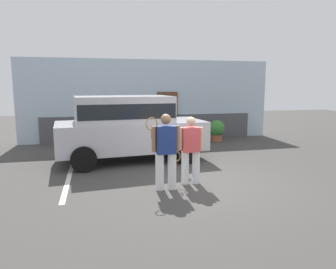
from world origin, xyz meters
name	(u,v)px	position (x,y,z in m)	size (l,w,h in m)	color
ground_plane	(197,184)	(0.00, 0.00, 0.00)	(40.00, 40.00, 0.00)	#423F3D
parking_stripe_0	(70,175)	(-3.09, 1.50, 0.00)	(0.12, 4.40, 0.01)	silver
house_frontage	(150,103)	(0.01, 6.56, 1.64)	(10.93, 0.40, 3.48)	silver
parked_suv	(128,125)	(-1.37, 2.81, 1.15)	(4.75, 2.48, 2.05)	#B7B7BC
tennis_player_man	(166,151)	(-0.84, -0.24, 0.91)	(0.78, 0.28, 1.75)	white
tennis_player_woman	(190,149)	(-0.16, 0.06, 0.85)	(0.87, 0.28, 1.64)	white
potted_plant_by_porch	(217,130)	(2.70, 5.46, 0.51)	(0.69, 0.69, 0.91)	#9E5638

